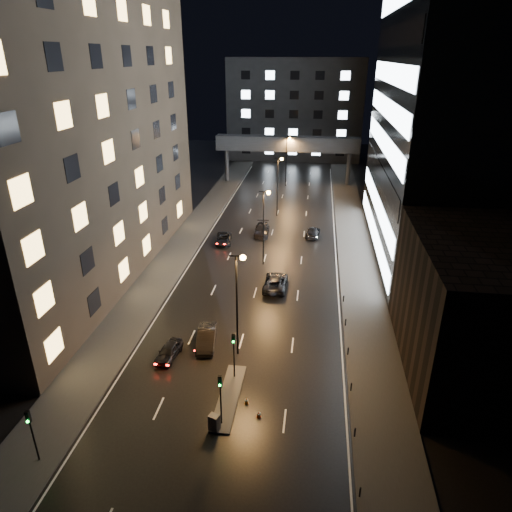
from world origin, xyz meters
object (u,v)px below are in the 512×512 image
object	(u,v)px
car_away_a	(169,351)
car_toward_a	(276,282)
utility_cabinet	(214,422)
car_away_b	(206,338)
car_away_c	(224,239)
car_away_d	(262,230)
car_toward_b	(313,232)

from	to	relation	value
car_away_a	car_toward_a	distance (m)	17.21
utility_cabinet	car_away_b	bearing A→B (deg)	126.79
car_away_b	utility_cabinet	world-z (taller)	car_away_b
car_away_c	car_away_d	bearing A→B (deg)	31.45
car_away_a	car_away_b	world-z (taller)	car_away_b
car_away_a	car_away_b	size ratio (longest dim) A/B	0.81
car_away_b	car_away_d	distance (m)	29.93
car_away_b	car_toward_a	xyz separation A→B (m)	(5.48, 12.56, 0.01)
car_away_a	car_toward_a	xyz separation A→B (m)	(8.46, 14.98, 0.13)
car_away_b	car_away_c	world-z (taller)	car_away_b
car_toward_a	car_toward_b	bearing A→B (deg)	-102.10
car_away_c	car_toward_b	distance (m)	13.83
car_toward_b	utility_cabinet	distance (m)	41.38
car_toward_b	car_away_c	bearing A→B (deg)	25.24
car_toward_a	utility_cabinet	distance (m)	23.39
car_away_b	car_toward_b	distance (m)	31.65
car_away_a	car_away_c	world-z (taller)	car_away_c
car_away_b	utility_cabinet	size ratio (longest dim) A/B	3.62
car_toward_b	utility_cabinet	world-z (taller)	utility_cabinet
car_toward_a	car_toward_b	world-z (taller)	car_toward_a
car_away_b	car_away_c	xyz separation A→B (m)	(-3.49, 25.64, -0.12)
car_away_b	car_away_c	distance (m)	25.87
car_away_b	car_away_d	bearing A→B (deg)	79.03
car_away_c	car_toward_a	distance (m)	15.86
car_away_b	utility_cabinet	distance (m)	11.15
car_away_c	car_away_b	bearing A→B (deg)	-90.00
car_away_a	car_away_b	xyz separation A→B (m)	(2.99, 2.42, 0.13)
car_away_d	car_toward_a	size ratio (longest dim) A/B	0.94
car_away_c	car_away_d	xyz separation A→B (m)	(5.21, 4.25, 0.11)
car_away_b	car_toward_b	world-z (taller)	car_away_b
utility_cabinet	car_toward_a	bearing A→B (deg)	104.76
car_toward_a	car_toward_b	size ratio (longest dim) A/B	1.22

